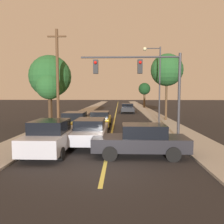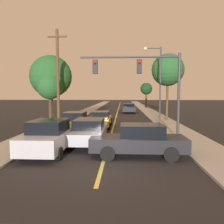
{
  "view_description": "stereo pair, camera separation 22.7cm",
  "coord_description": "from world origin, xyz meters",
  "px_view_note": "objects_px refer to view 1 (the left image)",
  "views": [
    {
      "loc": [
        0.63,
        -8.81,
        3.08
      ],
      "look_at": [
        0.0,
        8.83,
        1.6
      ],
      "focal_mm": 35.0,
      "sensor_mm": 36.0,
      "label": 1
    },
    {
      "loc": [
        0.86,
        -8.8,
        3.08
      ],
      "look_at": [
        0.0,
        8.83,
        1.6
      ],
      "focal_mm": 35.0,
      "sensor_mm": 36.0,
      "label": 2
    }
  ],
  "objects_px": {
    "car_near_lane_front": "(91,131)",
    "car_outer_lane_second": "(75,122)",
    "tree_left_near": "(49,86)",
    "tree_right_far": "(144,89)",
    "car_far_oncoming": "(127,108)",
    "utility_pole_left": "(58,77)",
    "car_crossing_right": "(141,140)",
    "car_outer_lane_front": "(51,136)",
    "car_near_lane_second": "(100,119)",
    "tree_left_far": "(50,76)",
    "traffic_signal_mast": "(145,77)",
    "tree_right_near": "(167,70)",
    "streetlamp_right": "(156,75)"
  },
  "relations": [
    {
      "from": "tree_left_far",
      "to": "traffic_signal_mast",
      "type": "bearing_deg",
      "value": -38.36
    },
    {
      "from": "car_outer_lane_second",
      "to": "tree_right_far",
      "type": "relative_size",
      "value": 0.88
    },
    {
      "from": "tree_right_far",
      "to": "tree_left_near",
      "type": "bearing_deg",
      "value": -113.36
    },
    {
      "from": "car_outer_lane_second",
      "to": "tree_right_near",
      "type": "distance_m",
      "value": 12.56
    },
    {
      "from": "car_outer_lane_front",
      "to": "car_outer_lane_second",
      "type": "height_order",
      "value": "car_outer_lane_front"
    },
    {
      "from": "car_near_lane_second",
      "to": "car_outer_lane_second",
      "type": "bearing_deg",
      "value": -125.96
    },
    {
      "from": "tree_right_near",
      "to": "tree_right_far",
      "type": "distance_m",
      "value": 22.31
    },
    {
      "from": "car_near_lane_front",
      "to": "traffic_signal_mast",
      "type": "distance_m",
      "value": 4.97
    },
    {
      "from": "tree_left_near",
      "to": "tree_right_far",
      "type": "height_order",
      "value": "tree_right_far"
    },
    {
      "from": "tree_left_far",
      "to": "tree_right_far",
      "type": "xyz_separation_m",
      "value": [
        11.99,
        26.0,
        -0.69
      ]
    },
    {
      "from": "car_near_lane_front",
      "to": "utility_pole_left",
      "type": "height_order",
      "value": "utility_pole_left"
    },
    {
      "from": "car_near_lane_front",
      "to": "car_far_oncoming",
      "type": "xyz_separation_m",
      "value": [
        3.0,
        21.57,
        -0.04
      ]
    },
    {
      "from": "tree_left_near",
      "to": "tree_right_far",
      "type": "distance_m",
      "value": 29.57
    },
    {
      "from": "tree_right_far",
      "to": "car_outer_lane_second",
      "type": "bearing_deg",
      "value": -106.56
    },
    {
      "from": "traffic_signal_mast",
      "to": "tree_left_near",
      "type": "xyz_separation_m",
      "value": [
        -8.1,
        5.48,
        -0.45
      ]
    },
    {
      "from": "traffic_signal_mast",
      "to": "utility_pole_left",
      "type": "bearing_deg",
      "value": 148.72
    },
    {
      "from": "car_outer_lane_front",
      "to": "utility_pole_left",
      "type": "distance_m",
      "value": 8.51
    },
    {
      "from": "car_near_lane_front",
      "to": "tree_left_far",
      "type": "height_order",
      "value": "tree_left_far"
    },
    {
      "from": "car_near_lane_front",
      "to": "tree_left_far",
      "type": "relative_size",
      "value": 0.75
    },
    {
      "from": "tree_left_near",
      "to": "tree_right_far",
      "type": "relative_size",
      "value": 0.93
    },
    {
      "from": "car_near_lane_second",
      "to": "traffic_signal_mast",
      "type": "height_order",
      "value": "traffic_signal_mast"
    },
    {
      "from": "traffic_signal_mast",
      "to": "tree_left_far",
      "type": "bearing_deg",
      "value": 141.64
    },
    {
      "from": "tree_left_far",
      "to": "tree_right_far",
      "type": "distance_m",
      "value": 28.64
    },
    {
      "from": "car_crossing_right",
      "to": "tree_right_far",
      "type": "relative_size",
      "value": 0.88
    },
    {
      "from": "car_outer_lane_second",
      "to": "utility_pole_left",
      "type": "relative_size",
      "value": 0.55
    },
    {
      "from": "utility_pole_left",
      "to": "car_near_lane_front",
      "type": "bearing_deg",
      "value": -57.04
    },
    {
      "from": "car_outer_lane_front",
      "to": "car_outer_lane_second",
      "type": "relative_size",
      "value": 1.01
    },
    {
      "from": "car_near_lane_front",
      "to": "streetlamp_right",
      "type": "relative_size",
      "value": 0.67
    },
    {
      "from": "tree_left_near",
      "to": "tree_left_far",
      "type": "height_order",
      "value": "tree_left_far"
    },
    {
      "from": "car_outer_lane_second",
      "to": "tree_left_far",
      "type": "xyz_separation_m",
      "value": [
        -3.15,
        3.74,
        3.93
      ]
    },
    {
      "from": "car_outer_lane_front",
      "to": "utility_pole_left",
      "type": "bearing_deg",
      "value": 103.12
    },
    {
      "from": "utility_pole_left",
      "to": "tree_right_near",
      "type": "xyz_separation_m",
      "value": [
        10.56,
        6.14,
        1.23
      ]
    },
    {
      "from": "car_outer_lane_second",
      "to": "tree_right_near",
      "type": "xyz_separation_m",
      "value": [
        8.81,
        7.49,
        4.89
      ]
    },
    {
      "from": "car_outer_lane_second",
      "to": "car_crossing_right",
      "type": "distance_m",
      "value": 8.16
    },
    {
      "from": "car_outer_lane_second",
      "to": "utility_pole_left",
      "type": "height_order",
      "value": "utility_pole_left"
    },
    {
      "from": "car_near_lane_second",
      "to": "streetlamp_right",
      "type": "bearing_deg",
      "value": 15.4
    },
    {
      "from": "utility_pole_left",
      "to": "tree_left_near",
      "type": "distance_m",
      "value": 1.83
    },
    {
      "from": "car_near_lane_front",
      "to": "car_outer_lane_second",
      "type": "bearing_deg",
      "value": 113.59
    },
    {
      "from": "car_far_oncoming",
      "to": "utility_pole_left",
      "type": "relative_size",
      "value": 0.46
    },
    {
      "from": "car_outer_lane_front",
      "to": "car_far_oncoming",
      "type": "height_order",
      "value": "car_outer_lane_front"
    },
    {
      "from": "tree_right_near",
      "to": "tree_right_far",
      "type": "height_order",
      "value": "tree_right_near"
    },
    {
      "from": "car_near_lane_second",
      "to": "tree_left_near",
      "type": "distance_m",
      "value": 5.56
    },
    {
      "from": "tree_left_far",
      "to": "utility_pole_left",
      "type": "bearing_deg",
      "value": -59.69
    },
    {
      "from": "car_near_lane_second",
      "to": "tree_left_far",
      "type": "xyz_separation_m",
      "value": [
        -4.95,
        1.25,
        3.99
      ]
    },
    {
      "from": "car_outer_lane_front",
      "to": "car_crossing_right",
      "type": "relative_size",
      "value": 1.01
    },
    {
      "from": "car_outer_lane_second",
      "to": "car_far_oncoming",
      "type": "xyz_separation_m",
      "value": [
        4.8,
        17.43,
        -0.03
      ]
    },
    {
      "from": "car_near_lane_front",
      "to": "car_outer_lane_front",
      "type": "height_order",
      "value": "car_outer_lane_front"
    },
    {
      "from": "car_near_lane_second",
      "to": "car_far_oncoming",
      "type": "relative_size",
      "value": 1.17
    },
    {
      "from": "car_near_lane_front",
      "to": "tree_right_far",
      "type": "relative_size",
      "value": 0.94
    },
    {
      "from": "car_outer_lane_second",
      "to": "car_crossing_right",
      "type": "relative_size",
      "value": 1.0
    }
  ]
}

